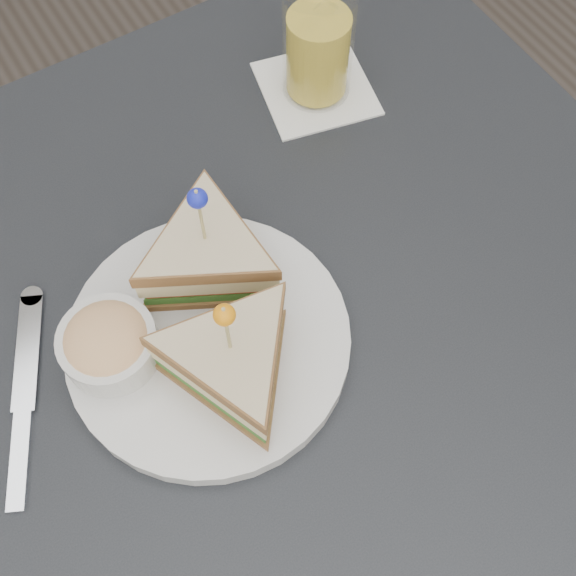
{
  "coord_description": "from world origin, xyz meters",
  "views": [
    {
      "loc": [
        -0.14,
        -0.23,
        1.33
      ],
      "look_at": [
        0.01,
        0.01,
        0.8
      ],
      "focal_mm": 45.0,
      "sensor_mm": 36.0,
      "label": 1
    }
  ],
  "objects": [
    {
      "name": "ground_plane",
      "position": [
        0.0,
        0.0,
        0.0
      ],
      "size": [
        3.5,
        3.5,
        0.0
      ],
      "primitive_type": "plane",
      "color": "#3F3833"
    },
    {
      "name": "table",
      "position": [
        0.0,
        0.0,
        0.67
      ],
      "size": [
        0.8,
        0.8,
        0.75
      ],
      "color": "black",
      "rests_on": "ground"
    },
    {
      "name": "plate_meal",
      "position": [
        -0.06,
        0.03,
        0.79
      ],
      "size": [
        0.32,
        0.32,
        0.14
      ],
      "rotation": [
        0.0,
        0.0,
        0.38
      ],
      "color": "silver",
      "rests_on": "table"
    },
    {
      "name": "cutlery_knife",
      "position": [
        -0.22,
        0.06,
        0.75
      ],
      "size": [
        0.1,
        0.19,
        0.01
      ],
      "rotation": [
        0.0,
        0.0,
        -0.46
      ],
      "color": "silver",
      "rests_on": "table"
    },
    {
      "name": "drink_set",
      "position": [
        0.17,
        0.22,
        0.81
      ],
      "size": [
        0.13,
        0.13,
        0.14
      ],
      "rotation": [
        0.0,
        0.0,
        -0.23
      ],
      "color": "white",
      "rests_on": "table"
    }
  ]
}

